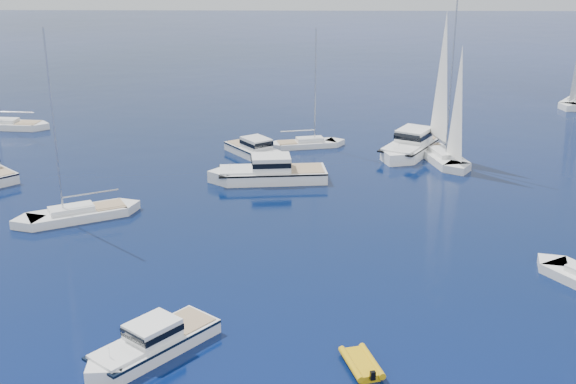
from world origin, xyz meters
name	(u,v)px	position (x,y,z in m)	size (l,w,h in m)	color
motor_cruiser_left	(152,353)	(-4.08, 4.31, 0.00)	(2.59, 8.46, 2.22)	white
motor_cruiser_centre	(269,181)	(0.73, 32.81, 0.00)	(3.47, 11.34, 2.98)	white
motor_cruiser_distant	(412,153)	(14.85, 42.12, 0.00)	(3.66, 11.96, 3.14)	white
motor_cruiser_horizon	(258,157)	(-0.71, 40.27, 0.00)	(2.84, 9.27, 2.43)	silver
sailboat_mid_l	(78,219)	(-13.59, 23.24, 0.00)	(2.68, 10.33, 15.18)	silver
sailboat_centre	(307,147)	(4.18, 44.16, 0.00)	(2.23, 8.59, 12.63)	silver
sailboat_sails_r	(441,160)	(17.29, 39.59, 0.00)	(2.86, 11.01, 16.19)	white
sailboat_far_l	(7,128)	(-30.16, 51.30, 0.00)	(2.79, 10.73, 15.77)	white
tender_yellow	(361,367)	(6.74, 3.16, 0.00)	(1.75, 3.09, 0.95)	gold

